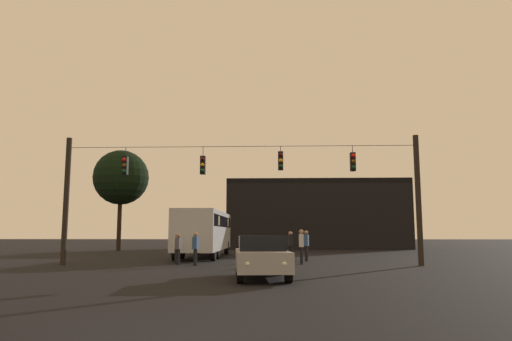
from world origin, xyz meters
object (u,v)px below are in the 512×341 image
object	(u,v)px
city_bus	(205,229)
pedestrian_crossing_left	(178,247)
car_near_right	(261,256)
pedestrian_far_side	(195,247)
tree_left_silhouette	(121,178)
pedestrian_trailing	(290,244)
pedestrian_crossing_center	(306,244)
pedestrian_crossing_right	(301,244)
pedestrian_near_bus	(177,246)

from	to	relation	value
city_bus	pedestrian_crossing_left	xyz separation A→B (m)	(-0.25, -7.45, -0.98)
car_near_right	pedestrian_far_side	distance (m)	7.40
city_bus	pedestrian_far_side	distance (m)	8.14
tree_left_silhouette	pedestrian_trailing	bearing A→B (deg)	-45.14
pedestrian_far_side	tree_left_silhouette	distance (m)	22.79
city_bus	pedestrian_crossing_left	size ratio (longest dim) A/B	6.95
pedestrian_trailing	pedestrian_far_side	world-z (taller)	pedestrian_trailing
pedestrian_crossing_left	pedestrian_far_side	world-z (taller)	pedestrian_far_side
car_near_right	pedestrian_crossing_left	size ratio (longest dim) A/B	2.81
car_near_right	pedestrian_crossing_center	world-z (taller)	pedestrian_crossing_center
car_near_right	tree_left_silhouette	size ratio (longest dim) A/B	0.48
pedestrian_crossing_left	pedestrian_trailing	distance (m)	6.84
city_bus	pedestrian_crossing_right	distance (m)	9.20
pedestrian_crossing_right	pedestrian_crossing_left	bearing A→B (deg)	-174.44
pedestrian_crossing_left	tree_left_silhouette	xyz separation A→B (m)	(-9.39, 18.83, 5.84)
pedestrian_crossing_left	pedestrian_crossing_right	size ratio (longest dim) A/B	0.88
car_near_right	pedestrian_far_side	xyz separation A→B (m)	(-3.47, 6.53, 0.13)
pedestrian_near_bus	tree_left_silhouette	world-z (taller)	tree_left_silhouette
pedestrian_far_side	pedestrian_crossing_center	bearing A→B (deg)	32.99
pedestrian_crossing_right	pedestrian_far_side	world-z (taller)	pedestrian_crossing_right
pedestrian_crossing_left	pedestrian_crossing_center	size ratio (longest dim) A/B	0.91
city_bus	car_near_right	world-z (taller)	city_bus
pedestrian_far_side	pedestrian_trailing	bearing A→B (deg)	40.00
pedestrian_crossing_right	pedestrian_near_bus	distance (m)	6.63
pedestrian_crossing_right	tree_left_silhouette	distance (m)	24.74
car_near_right	pedestrian_near_bus	distance (m)	9.42
city_bus	pedestrian_crossing_center	size ratio (longest dim) A/B	6.31
city_bus	pedestrian_far_side	size ratio (longest dim) A/B	6.69
pedestrian_trailing	city_bus	bearing A→B (deg)	144.84
city_bus	pedestrian_near_bus	distance (m)	6.55
pedestrian_crossing_center	pedestrian_near_bus	world-z (taller)	pedestrian_crossing_center
car_near_right	pedestrian_trailing	world-z (taller)	pedestrian_trailing
pedestrian_crossing_center	pedestrian_crossing_left	bearing A→B (deg)	-155.06
city_bus	tree_left_silhouette	world-z (taller)	tree_left_silhouette
pedestrian_trailing	pedestrian_far_side	size ratio (longest dim) A/B	1.03
car_near_right	pedestrian_far_side	world-z (taller)	pedestrian_far_side
car_near_right	pedestrian_near_bus	size ratio (longest dim) A/B	2.81
tree_left_silhouette	city_bus	bearing A→B (deg)	-49.73
pedestrian_crossing_center	tree_left_silhouette	size ratio (longest dim) A/B	0.19
pedestrian_near_bus	pedestrian_crossing_center	bearing A→B (deg)	16.93
pedestrian_crossing_left	tree_left_silhouette	world-z (taller)	tree_left_silhouette
car_near_right	pedestrian_near_bus	bearing A→B (deg)	120.26
pedestrian_trailing	pedestrian_far_side	xyz separation A→B (m)	(-4.88, -4.09, -0.04)
pedestrian_crossing_left	pedestrian_crossing_center	xyz separation A→B (m)	(6.77, 3.15, 0.11)
car_near_right	pedestrian_crossing_left	distance (m)	8.42
pedestrian_near_bus	pedestrian_trailing	distance (m)	6.64
pedestrian_crossing_center	pedestrian_far_side	world-z (taller)	pedestrian_crossing_center
pedestrian_crossing_center	city_bus	bearing A→B (deg)	146.59
car_near_right	pedestrian_crossing_left	world-z (taller)	pedestrian_crossing_left
pedestrian_trailing	tree_left_silhouette	bearing A→B (deg)	134.86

